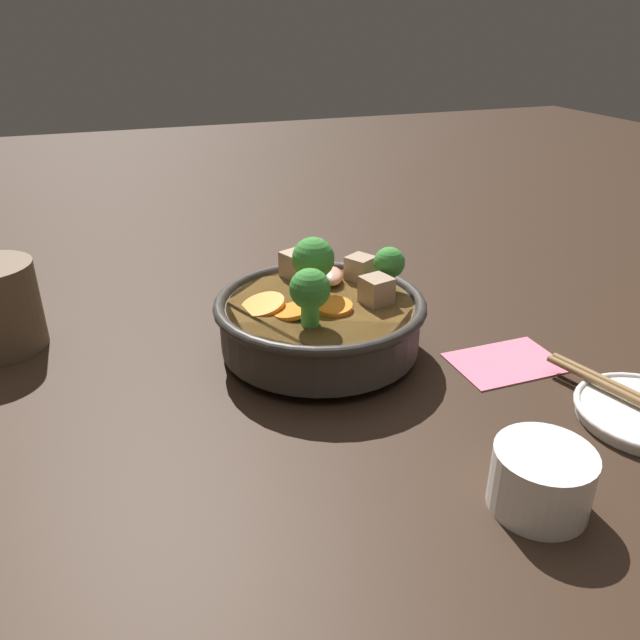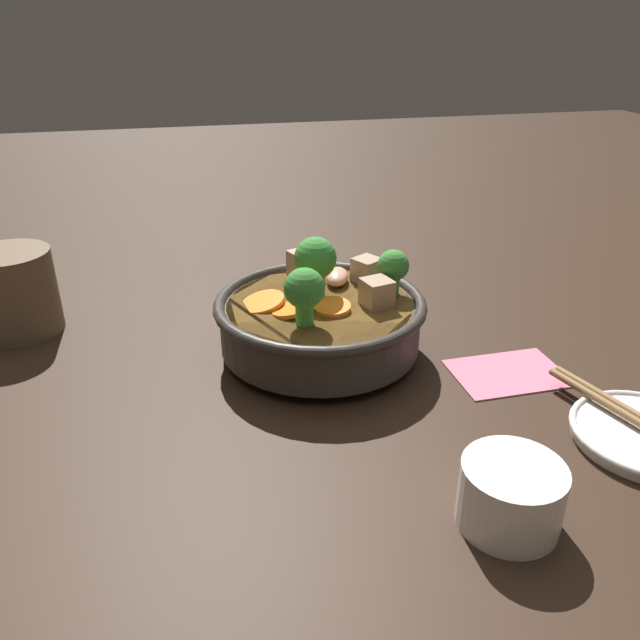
{
  "view_description": "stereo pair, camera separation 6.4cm",
  "coord_description": "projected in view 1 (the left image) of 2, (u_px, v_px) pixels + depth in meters",
  "views": [
    {
      "loc": [
        0.2,
        0.54,
        0.32
      ],
      "look_at": [
        0.0,
        0.0,
        0.04
      ],
      "focal_mm": 35.0,
      "sensor_mm": 36.0,
      "label": 1
    },
    {
      "loc": [
        0.14,
        0.56,
        0.32
      ],
      "look_at": [
        0.0,
        0.0,
        0.04
      ],
      "focal_mm": 35.0,
      "sensor_mm": 36.0,
      "label": 2
    }
  ],
  "objects": [
    {
      "name": "stirfry_bowl",
      "position": [
        321.0,
        316.0,
        0.64
      ],
      "size": [
        0.22,
        0.22,
        0.12
      ],
      "color": "#38332D",
      "rests_on": "ground_plane"
    },
    {
      "name": "tea_cup",
      "position": [
        541.0,
        479.0,
        0.45
      ],
      "size": [
        0.07,
        0.07,
        0.05
      ],
      "color": "white",
      "rests_on": "ground_plane"
    },
    {
      "name": "ground_plane",
      "position": [
        320.0,
        352.0,
        0.66
      ],
      "size": [
        3.0,
        3.0,
        0.0
      ],
      "primitive_type": "plane",
      "color": "black"
    },
    {
      "name": "napkin",
      "position": [
        506.0,
        362.0,
        0.64
      ],
      "size": [
        0.11,
        0.08,
        0.0
      ],
      "color": "#D16B84",
      "rests_on": "ground_plane"
    }
  ]
}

